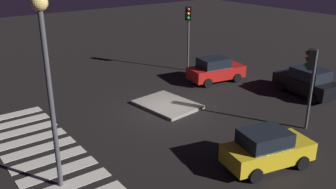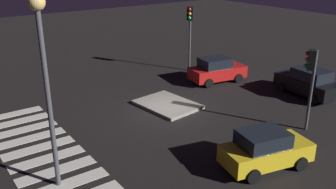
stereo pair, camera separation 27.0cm
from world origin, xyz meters
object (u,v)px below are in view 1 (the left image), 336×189
object	(u,v)px
car_red	(216,70)
street_lamp	(46,61)
car_yellow	(267,149)
car_black	(307,82)
traffic_island	(167,105)
traffic_light_west	(188,23)
traffic_light_north	(311,70)

from	to	relation	value
car_red	street_lamp	bearing A→B (deg)	-148.02
car_yellow	street_lamp	distance (m)	9.12
car_black	car_red	xyz separation A→B (m)	(-5.23, -2.70, -0.02)
car_yellow	car_red	xyz separation A→B (m)	(-9.19, 5.84, 0.03)
traffic_island	traffic_light_west	world-z (taller)	traffic_light_west
car_black	traffic_light_north	bearing A→B (deg)	129.37
street_lamp	traffic_light_north	bearing A→B (deg)	78.09
traffic_island	car_red	world-z (taller)	car_red
car_black	traffic_light_north	xyz separation A→B (m)	(2.74, -4.22, 2.22)
car_black	traffic_light_west	bearing A→B (deg)	24.08
street_lamp	car_yellow	bearing A→B (deg)	63.32
traffic_island	traffic_light_north	distance (m)	7.97
car_red	traffic_light_north	xyz separation A→B (m)	(7.97, -1.53, 2.24)
traffic_island	car_black	xyz separation A→B (m)	(3.64, 7.97, 0.76)
traffic_island	traffic_light_north	xyz separation A→B (m)	(6.38, 3.74, 2.98)
car_black	traffic_light_west	world-z (taller)	traffic_light_west
traffic_island	car_red	distance (m)	5.55
car_red	traffic_light_west	bearing A→B (deg)	98.11
traffic_light_north	traffic_island	bearing A→B (deg)	-5.56
traffic_island	street_lamp	size ratio (longest dim) A/B	0.53
traffic_light_north	traffic_light_west	size ratio (longest dim) A/B	0.85
traffic_light_west	car_red	bearing A→B (deg)	46.26
traffic_light_north	traffic_light_west	xyz separation A→B (m)	(-11.02, 1.58, 0.52)
car_red	traffic_light_west	xyz separation A→B (m)	(-3.05, 0.06, 2.76)
car_black	traffic_light_north	world-z (taller)	traffic_light_north
car_red	traffic_light_north	bearing A→B (deg)	-91.67
traffic_island	street_lamp	world-z (taller)	street_lamp
traffic_island	car_yellow	size ratio (longest dim) A/B	0.95
car_black	car_red	distance (m)	5.89
car_yellow	car_black	bearing A→B (deg)	37.71
car_black	car_yellow	bearing A→B (deg)	121.27
car_black	street_lamp	xyz separation A→B (m)	(0.29, -15.83, 4.00)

